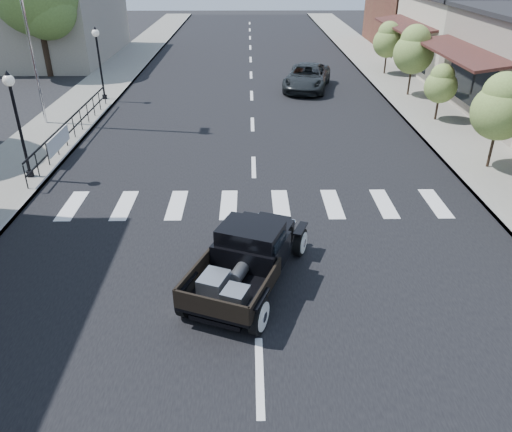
{
  "coord_description": "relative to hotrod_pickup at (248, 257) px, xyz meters",
  "views": [
    {
      "loc": [
        -0.17,
        -9.7,
        6.94
      ],
      "look_at": [
        -0.0,
        1.42,
        1.0
      ],
      "focal_mm": 35.0,
      "sensor_mm": 36.0,
      "label": 1
    }
  ],
  "objects": [
    {
      "name": "ground",
      "position": [
        0.21,
        0.08,
        -0.74
      ],
      "size": [
        120.0,
        120.0,
        0.0
      ],
      "primitive_type": "plane",
      "color": "black",
      "rests_on": "ground"
    },
    {
      "name": "road",
      "position": [
        0.21,
        15.08,
        -0.73
      ],
      "size": [
        14.0,
        80.0,
        0.02
      ],
      "primitive_type": "cube",
      "color": "black",
      "rests_on": "ground"
    },
    {
      "name": "road_markings",
      "position": [
        0.21,
        10.08,
        -0.74
      ],
      "size": [
        12.0,
        60.0,
        0.06
      ],
      "primitive_type": null,
      "color": "silver",
      "rests_on": "ground"
    },
    {
      "name": "sidewalk_left",
      "position": [
        -8.29,
        15.08,
        -0.66
      ],
      "size": [
        3.0,
        80.0,
        0.15
      ],
      "primitive_type": "cube",
      "color": "gray",
      "rests_on": "ground"
    },
    {
      "name": "sidewalk_right",
      "position": [
        8.71,
        15.08,
        -0.66
      ],
      "size": [
        3.0,
        80.0,
        0.15
      ],
      "primitive_type": "cube",
      "color": "gray",
      "rests_on": "ground"
    },
    {
      "name": "low_building_left",
      "position": [
        -14.79,
        28.08,
        1.76
      ],
      "size": [
        10.0,
        12.0,
        5.0
      ],
      "primitive_type": "cube",
      "color": "#A49C8A",
      "rests_on": "ground"
    },
    {
      "name": "storefront_far",
      "position": [
        15.21,
        22.08,
        1.51
      ],
      "size": [
        10.0,
        9.0,
        4.5
      ],
      "primitive_type": "cube",
      "color": "#B9B29D",
      "rests_on": "ground"
    },
    {
      "name": "far_building_right",
      "position": [
        15.71,
        32.08,
        2.76
      ],
      "size": [
        11.0,
        10.0,
        7.0
      ],
      "primitive_type": "cube",
      "color": "brown",
      "rests_on": "ground"
    },
    {
      "name": "railing",
      "position": [
        -7.09,
        10.08,
        -0.09
      ],
      "size": [
        0.08,
        10.0,
        1.0
      ],
      "primitive_type": null,
      "color": "black",
      "rests_on": "sidewalk_left"
    },
    {
      "name": "banner",
      "position": [
        -7.01,
        8.08,
        -0.29
      ],
      "size": [
        0.04,
        2.2,
        0.6
      ],
      "primitive_type": null,
      "color": "silver",
      "rests_on": "sidewalk_left"
    },
    {
      "name": "lamp_post_b",
      "position": [
        -7.39,
        6.08,
        1.17
      ],
      "size": [
        0.36,
        0.36,
        3.53
      ],
      "primitive_type": null,
      "color": "black",
      "rests_on": "sidewalk_left"
    },
    {
      "name": "lamp_post_c",
      "position": [
        -7.39,
        16.08,
        1.17
      ],
      "size": [
        0.36,
        0.36,
        3.53
      ],
      "primitive_type": null,
      "color": "black",
      "rests_on": "sidewalk_left"
    },
    {
      "name": "big_tree_far",
      "position": [
        -12.29,
        22.08,
        2.94
      ],
      "size": [
        5.02,
        5.02,
        7.37
      ],
      "primitive_type": null,
      "color": "#507030",
      "rests_on": "ground"
    },
    {
      "name": "small_tree_b",
      "position": [
        8.51,
        6.71,
        1.0
      ],
      "size": [
        1.91,
        1.91,
        3.18
      ],
      "primitive_type": null,
      "color": "olive",
      "rests_on": "sidewalk_right"
    },
    {
      "name": "small_tree_c",
      "position": [
        8.51,
        12.3,
        0.6
      ],
      "size": [
        1.42,
        1.42,
        2.37
      ],
      "primitive_type": null,
      "color": "olive",
      "rests_on": "sidewalk_right"
    },
    {
      "name": "small_tree_d",
      "position": [
        8.51,
        16.69,
        1.11
      ],
      "size": [
        2.04,
        2.04,
        3.4
      ],
      "primitive_type": null,
      "color": "olive",
      "rests_on": "sidewalk_right"
    },
    {
      "name": "small_tree_e",
      "position": [
        8.51,
        21.84,
        0.89
      ],
      "size": [
        1.77,
        1.77,
        2.95
      ],
      "primitive_type": null,
      "color": "olive",
      "rests_on": "sidewalk_right"
    },
    {
      "name": "hotrod_pickup",
      "position": [
        0.0,
        0.0,
        0.0
      ],
      "size": [
        3.41,
        4.7,
        1.48
      ],
      "primitive_type": null,
      "rotation": [
        0.0,
        0.0,
        -0.37
      ],
      "color": "black",
      "rests_on": "ground"
    },
    {
      "name": "second_car",
      "position": [
        3.32,
        18.44,
        -0.07
      ],
      "size": [
        3.28,
        5.21,
        1.34
      ],
      "primitive_type": "imported",
      "rotation": [
        0.0,
        0.0,
        -0.23
      ],
      "color": "black",
      "rests_on": "ground"
    }
  ]
}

